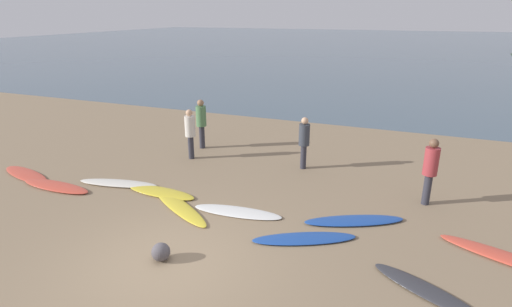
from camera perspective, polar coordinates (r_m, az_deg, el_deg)
The scene contains 17 objects.
ground_plane at distance 16.85m, azimuth 6.62°, elevation 2.76°, with size 120.00×120.00×0.20m, color #8C7559.
ocean_water at distance 67.44m, azimuth 18.65°, elevation 14.45°, with size 140.00×100.00×0.01m, color #475B6B.
surfboard_0 at distance 14.09m, azimuth -29.74°, elevation -2.57°, with size 2.21×0.60×0.07m, color #D84C38.
surfboard_1 at distance 12.72m, azimuth -26.44°, elevation -4.15°, with size 2.32×0.58×0.10m, color #D84C38.
surfboard_2 at distance 12.25m, azimuth -18.93°, elevation -3.99°, with size 2.34×0.50×0.09m, color silver.
surfboard_3 at distance 11.35m, azimuth -13.29°, elevation -5.33°, with size 2.11×0.59×0.08m, color yellow.
surfboard_4 at distance 10.48m, azimuth -10.83°, elevation -7.35°, with size 2.65×0.48×0.07m, color yellow.
surfboard_5 at distance 10.05m, azimuth -2.65°, elevation -8.24°, with size 2.25×0.57×0.06m, color white.
surfboard_6 at distance 9.01m, azimuth 6.83°, elevation -11.84°, with size 2.28×0.52×0.07m, color #1E479E.
surfboard_7 at distance 9.90m, azimuth 13.69°, elevation -9.19°, with size 2.37×0.53×0.09m, color #1E479E.
surfboard_8 at distance 8.11m, azimuth 22.85°, elevation -17.37°, with size 2.05×0.47×0.08m, color #333338.
surfboard_9 at distance 9.72m, azimuth 32.23°, elevation -12.47°, with size 2.69×0.51×0.09m, color #D84C38.
person_0 at distance 14.54m, azimuth -7.74°, elevation 4.73°, with size 0.36×0.36×1.78m.
person_1 at distance 10.99m, azimuth 23.44°, elevation -1.68°, with size 0.36×0.36×1.76m.
person_2 at distance 12.56m, azimuth 6.81°, elevation 2.08°, with size 0.34×0.34×1.66m.
person_3 at distance 13.52m, azimuth -9.29°, elevation 3.30°, with size 0.34×0.34×1.69m.
beach_rock_far at distance 8.45m, azimuth -13.30°, elevation -13.39°, with size 0.37×0.37×0.37m, color #514C51.
Camera 1 is at (4.09, -5.63, 4.69)m, focal length 28.31 mm.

